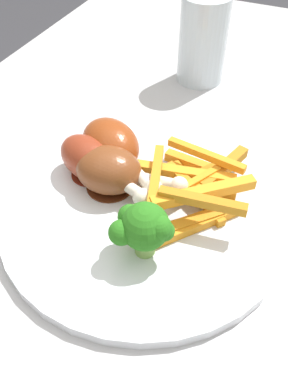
# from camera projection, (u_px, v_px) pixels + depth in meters

# --- Properties ---
(dining_table) EXTENTS (1.25, 0.70, 0.75)m
(dining_table) POSITION_uv_depth(u_px,v_px,m) (147.00, 281.00, 0.51)
(dining_table) COLOR #B7B7BC
(dining_table) RESTS_ON ground_plane
(dinner_plate) EXTENTS (0.30, 0.30, 0.01)m
(dinner_plate) POSITION_uv_depth(u_px,v_px,m) (144.00, 210.00, 0.44)
(dinner_plate) COLOR silver
(dinner_plate) RESTS_ON dining_table
(broccoli_floret_front) EXTENTS (0.05, 0.05, 0.06)m
(broccoli_floret_front) POSITION_uv_depth(u_px,v_px,m) (145.00, 228.00, 0.37)
(broccoli_floret_front) COLOR #7DAC50
(broccoli_floret_front) RESTS_ON dinner_plate
(carrot_fries_pile) EXTENTS (0.16, 0.13, 0.04)m
(carrot_fries_pile) POSITION_uv_depth(u_px,v_px,m) (196.00, 186.00, 0.43)
(carrot_fries_pile) COLOR orange
(carrot_fries_pile) RESTS_ON dinner_plate
(chicken_drumstick_near) EXTENTS (0.10, 0.13, 0.05)m
(chicken_drumstick_near) POSITION_uv_depth(u_px,v_px,m) (112.00, 146.00, 0.46)
(chicken_drumstick_near) COLOR #63220D
(chicken_drumstick_near) RESTS_ON dinner_plate
(chicken_drumstick_far) EXTENTS (0.07, 0.12, 0.05)m
(chicken_drumstick_far) POSITION_uv_depth(u_px,v_px,m) (112.00, 171.00, 0.43)
(chicken_drumstick_far) COLOR #532411
(chicken_drumstick_far) RESTS_ON dinner_plate
(chicken_drumstick_extra) EXTENTS (0.07, 0.13, 0.05)m
(chicken_drumstick_extra) POSITION_uv_depth(u_px,v_px,m) (91.00, 161.00, 0.45)
(chicken_drumstick_extra) COLOR maroon
(chicken_drumstick_extra) RESTS_ON dinner_plate
(water_glass) EXTENTS (0.07, 0.07, 0.12)m
(water_glass) POSITION_uv_depth(u_px,v_px,m) (203.00, 40.00, 0.59)
(water_glass) COLOR silver
(water_glass) RESTS_ON dining_table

